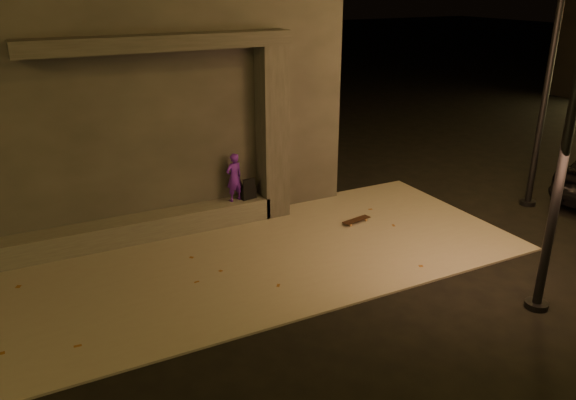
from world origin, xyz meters
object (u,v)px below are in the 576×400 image
column (272,133)px  skateboarder (234,177)px  skateboard (356,220)px  backpack (247,191)px

column → skateboarder: column is taller
column → skateboard: size_ratio=5.19×
column → skateboarder: size_ratio=3.50×
column → backpack: 1.33m
column → backpack: column is taller
column → backpack: bearing=180.0°
backpack → skateboard: backpack is taller
column → backpack: size_ratio=7.79×
skateboard → backpack: bearing=135.5°
column → skateboard: (1.33, -1.30, -1.74)m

